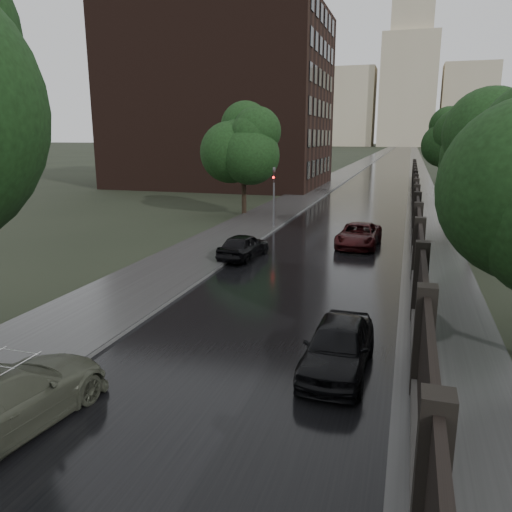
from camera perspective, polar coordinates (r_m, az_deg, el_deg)
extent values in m
plane|color=black|center=(9.56, -13.52, -25.32)|extent=(800.00, 800.00, 0.00)
cube|color=black|center=(196.43, 16.10, 11.32)|extent=(8.00, 420.00, 0.02)
cube|color=#2D2D2D|center=(196.65, 14.32, 11.45)|extent=(4.00, 420.00, 0.16)
cube|color=#2D2D2D|center=(196.40, 17.73, 11.22)|extent=(3.00, 420.00, 0.08)
cube|color=#383533|center=(38.73, 17.67, 4.47)|extent=(0.40, 75.00, 0.50)
cube|color=black|center=(38.56, 17.80, 6.30)|extent=(0.15, 75.00, 2.00)
cube|color=black|center=(76.44, 17.60, 9.50)|extent=(0.45, 0.45, 2.70)
cylinder|color=black|center=(38.36, -1.39, 9.05)|extent=(0.36, 0.36, 5.85)
sphere|color=black|center=(38.25, -1.41, 12.54)|extent=(4.25, 4.25, 4.25)
cylinder|color=black|center=(28.69, 23.93, 6.04)|extent=(0.36, 0.36, 5.53)
sphere|color=black|center=(28.53, 24.36, 10.44)|extent=(4.08, 4.08, 4.08)
cylinder|color=black|center=(46.54, 21.45, 8.72)|extent=(0.36, 0.36, 5.53)
sphere|color=black|center=(46.44, 21.69, 11.43)|extent=(4.08, 4.08, 4.08)
cylinder|color=#59595E|center=(32.70, 2.05, 5.75)|extent=(0.12, 0.12, 3.00)
imported|color=#59595E|center=(32.49, 2.08, 9.24)|extent=(0.16, 0.20, 1.00)
sphere|color=#FF0C0C|center=(32.35, 2.00, 8.96)|extent=(0.14, 0.14, 0.14)
cube|color=black|center=(62.46, -3.91, 17.26)|extent=(24.00, 18.00, 20.00)
cube|color=tan|center=(308.83, 10.67, 16.32)|extent=(28.00, 22.00, 44.00)
cube|color=tan|center=(308.00, 23.03, 15.52)|extent=(28.00, 22.00, 44.00)
cube|color=tan|center=(307.27, 16.96, 17.50)|extent=(30.00, 30.00, 60.00)
cube|color=tan|center=(312.95, 17.52, 24.80)|extent=(22.00, 22.00, 40.00)
imported|color=black|center=(24.74, -1.42, 1.16)|extent=(1.92, 3.86, 1.26)
imported|color=black|center=(13.20, 9.36, -10.11)|extent=(1.72, 4.06, 1.37)
imported|color=black|center=(27.97, 11.67, 2.35)|extent=(2.32, 4.69, 1.28)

